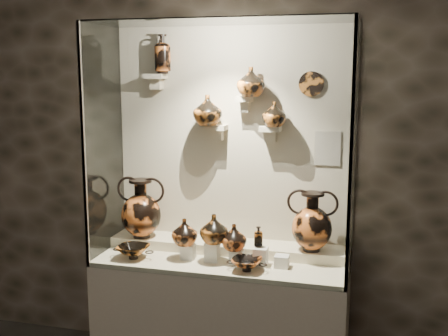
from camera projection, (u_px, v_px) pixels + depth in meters
The scene contains 34 objects.
wall_back at pixel (233, 141), 3.97m from camera, with size 5.00×0.02×3.20m, color #2C251C.
plinth at pixel (222, 319), 3.87m from camera, with size 1.70×0.60×0.80m, color beige.
front_tier at pixel (221, 261), 3.80m from camera, with size 1.68×0.58×0.03m, color beige.
rear_tier at pixel (228, 248), 3.96m from camera, with size 1.70×0.25×0.10m, color beige.
back_panel at pixel (233, 141), 3.97m from camera, with size 1.70×0.03×1.60m, color beige.
glass_front at pixel (208, 153), 3.38m from camera, with size 1.70×0.01×1.60m, color white.
glass_left at pixel (104, 142), 3.88m from camera, with size 0.01×0.60×1.60m, color white.
glass_right at pixel (354, 151), 3.45m from camera, with size 0.01×0.60×1.60m, color white.
glass_top at pixel (221, 21), 3.53m from camera, with size 1.70×0.60×0.01m, color white.
frame_post_left at pixel (84, 148), 3.60m from camera, with size 0.02×0.02×1.60m, color gray.
frame_post_right at pixel (351, 158), 3.18m from camera, with size 0.02×0.02×1.60m, color gray.
pedestal_a at pixel (188, 252), 3.80m from camera, with size 0.09×0.09×0.10m, color silver.
pedestal_b at pixel (212, 252), 3.75m from camera, with size 0.09×0.09×0.13m, color silver.
pedestal_c at pixel (237, 257), 3.71m from camera, with size 0.09×0.09×0.09m, color silver.
pedestal_d at pixel (261, 256), 3.67m from camera, with size 0.09×0.09×0.12m, color silver.
pedestal_e at pixel (282, 261), 3.64m from camera, with size 0.09×0.09×0.08m, color silver.
bracket_ul at pixel (155, 76), 3.96m from camera, with size 0.14×0.12×0.04m, color beige.
bracket_ca at pixel (217, 127), 3.90m from camera, with size 0.14×0.12×0.04m, color beige.
bracket_cb at pixel (245, 99), 3.82m from camera, with size 0.10×0.12×0.04m, color beige.
bracket_cc at pixel (270, 129), 3.81m from camera, with size 0.14×0.12×0.04m, color beige.
amphora_left at pixel (141, 208), 4.02m from camera, with size 0.34×0.34×0.43m, color #C66026, non-canonical shape.
amphora_right at pixel (312, 221), 3.72m from camera, with size 0.32×0.32×0.40m, color #C66026, non-canonical shape.
jug_a at pixel (185, 232), 3.77m from camera, with size 0.17×0.17×0.18m, color #C66026.
jug_b at pixel (214, 229), 3.71m from camera, with size 0.19×0.19×0.20m, color #B86320.
jug_c at pixel (234, 237), 3.69m from camera, with size 0.17×0.17×0.18m, color #C66026.
lekythos_small at pixel (258, 235), 3.67m from camera, with size 0.07×0.07×0.15m, color #B86320, non-canonical shape.
kylix_left at pixel (133, 251), 3.80m from camera, with size 0.28×0.23×0.11m, color #B86320, non-canonical shape.
kylix_right at pixel (247, 263), 3.57m from camera, with size 0.25×0.21×0.10m, color #C66026, non-canonical shape.
lekythos_tall at pixel (163, 51), 3.90m from camera, with size 0.12×0.12×0.31m, color #C66026, non-canonical shape.
ovoid_vase_a at pixel (208, 110), 3.85m from camera, with size 0.20×0.20×0.21m, color #B86320.
ovoid_vase_b at pixel (251, 82), 3.74m from camera, with size 0.19×0.19×0.20m, color #B86320.
ovoid_vase_c at pixel (274, 114), 3.75m from camera, with size 0.16×0.16×0.17m, color #B86320.
wall_plate at pixel (311, 84), 3.73m from camera, with size 0.17×0.17×0.02m, color #BA6924.
info_placard at pixel (328, 148), 3.78m from camera, with size 0.17×0.01×0.23m, color beige.
Camera 1 is at (0.96, -1.33, 2.10)m, focal length 45.00 mm.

